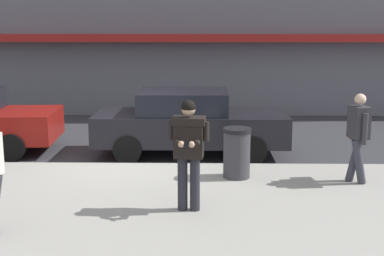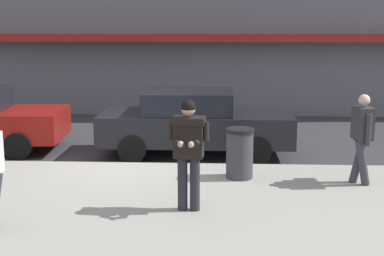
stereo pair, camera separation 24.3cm
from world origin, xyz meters
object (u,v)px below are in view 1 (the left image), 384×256
(man_texting_on_phone, at_px, (189,143))
(parked_sedan_mid, at_px, (189,122))
(trash_bin, at_px, (237,153))
(pedestrian_with_bag, at_px, (358,132))

(man_texting_on_phone, bearing_deg, parked_sedan_mid, 91.21)
(man_texting_on_phone, distance_m, trash_bin, 2.16)
(pedestrian_with_bag, relative_size, trash_bin, 1.74)
(man_texting_on_phone, height_order, pedestrian_with_bag, man_texting_on_phone)
(pedestrian_with_bag, height_order, trash_bin, pedestrian_with_bag)
(parked_sedan_mid, xyz_separation_m, pedestrian_with_bag, (3.21, -2.62, 0.32))
(parked_sedan_mid, relative_size, man_texting_on_phone, 2.50)
(man_texting_on_phone, height_order, trash_bin, man_texting_on_phone)
(parked_sedan_mid, distance_m, pedestrian_with_bag, 4.16)
(pedestrian_with_bag, distance_m, trash_bin, 2.30)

